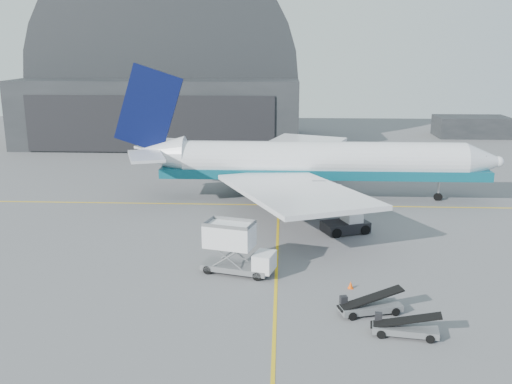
# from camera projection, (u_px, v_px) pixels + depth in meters

# --- Properties ---
(ground) EXTENTS (200.00, 200.00, 0.00)m
(ground) POSITION_uv_depth(u_px,v_px,m) (276.00, 272.00, 46.39)
(ground) COLOR #565659
(ground) RESTS_ON ground
(taxi_lines) EXTENTS (80.00, 42.12, 0.02)m
(taxi_lines) POSITION_uv_depth(u_px,v_px,m) (278.00, 224.00, 58.63)
(taxi_lines) COLOR gold
(taxi_lines) RESTS_ON ground
(hangar) EXTENTS (50.00, 28.30, 28.00)m
(hangar) POSITION_uv_depth(u_px,v_px,m) (165.00, 90.00, 107.77)
(hangar) COLOR black
(hangar) RESTS_ON ground
(distant_bldg_a) EXTENTS (14.00, 8.00, 4.00)m
(distant_bldg_a) POSITION_uv_depth(u_px,v_px,m) (470.00, 136.00, 114.22)
(distant_bldg_a) COLOR black
(distant_bldg_a) RESTS_ON ground
(airliner) EXTENTS (45.69, 44.31, 16.04)m
(airliner) POSITION_uv_depth(u_px,v_px,m) (307.00, 162.00, 67.25)
(airliner) COLOR white
(airliner) RESTS_ON ground
(catering_truck) EXTENTS (6.24, 3.66, 4.04)m
(catering_truck) POSITION_uv_depth(u_px,v_px,m) (235.00, 249.00, 45.83)
(catering_truck) COLOR slate
(catering_truck) RESTS_ON ground
(pushback_tug) EXTENTS (5.01, 3.93, 2.04)m
(pushback_tug) POSITION_uv_depth(u_px,v_px,m) (347.00, 225.00, 56.06)
(pushback_tug) COLOR black
(pushback_tug) RESTS_ON ground
(belt_loader_a) EXTENTS (4.67, 2.52, 1.75)m
(belt_loader_a) POSITION_uv_depth(u_px,v_px,m) (369.00, 306.00, 39.21)
(belt_loader_a) COLOR slate
(belt_loader_a) RESTS_ON ground
(belt_loader_b) EXTENTS (4.45, 2.04, 1.67)m
(belt_loader_b) POSITION_uv_depth(u_px,v_px,m) (404.00, 328.00, 36.25)
(belt_loader_b) COLOR slate
(belt_loader_b) RESTS_ON ground
(traffic_cone) EXTENTS (0.40, 0.40, 0.57)m
(traffic_cone) POSITION_uv_depth(u_px,v_px,m) (351.00, 285.00, 43.29)
(traffic_cone) COLOR #FF5108
(traffic_cone) RESTS_ON ground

